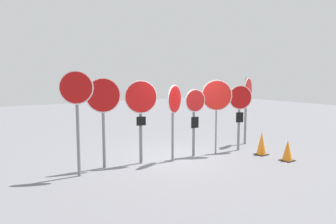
# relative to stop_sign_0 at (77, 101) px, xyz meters

# --- Properties ---
(ground_plane) EXTENTS (40.00, 40.00, 0.00)m
(ground_plane) POSITION_rel_stop_sign_0_xyz_m (3.04, 0.09, -1.85)
(ground_plane) COLOR slate
(stop_sign_0) EXTENTS (0.73, 0.39, 2.57)m
(stop_sign_0) POSITION_rel_stop_sign_0_xyz_m (0.00, 0.00, 0.00)
(stop_sign_0) COLOR slate
(stop_sign_0) RESTS_ON ground
(stop_sign_1) EXTENTS (0.89, 0.26, 2.39)m
(stop_sign_1) POSITION_rel_stop_sign_0_xyz_m (0.80, 0.30, -0.14)
(stop_sign_1) COLOR slate
(stop_sign_1) RESTS_ON ground
(stop_sign_2) EXTENTS (0.88, 0.30, 2.32)m
(stop_sign_2) POSITION_rel_stop_sign_0_xyz_m (1.83, 0.16, -0.25)
(stop_sign_2) COLOR slate
(stop_sign_2) RESTS_ON ground
(stop_sign_3) EXTENTS (0.71, 0.41, 2.18)m
(stop_sign_3) POSITION_rel_stop_sign_0_xyz_m (2.72, -0.15, -0.26)
(stop_sign_3) COLOR slate
(stop_sign_3) RESTS_ON ground
(stop_sign_4) EXTENTS (0.69, 0.16, 2.04)m
(stop_sign_4) POSITION_rel_stop_sign_0_xyz_m (3.54, -0.04, -0.45)
(stop_sign_4) COLOR slate
(stop_sign_4) RESTS_ON ground
(stop_sign_5) EXTENTS (0.81, 0.53, 2.31)m
(stop_sign_5) POSITION_rel_stop_sign_0_xyz_m (4.29, -0.18, -0.10)
(stop_sign_5) COLOR slate
(stop_sign_5) RESTS_ON ground
(stop_sign_6) EXTENTS (0.72, 0.36, 2.13)m
(stop_sign_6) POSITION_rel_stop_sign_0_xyz_m (5.25, -0.21, -0.37)
(stop_sign_6) COLOR slate
(stop_sign_6) RESTS_ON ground
(stop_sign_7) EXTENTS (0.75, 0.40, 2.36)m
(stop_sign_7) POSITION_rel_stop_sign_0_xyz_m (6.20, 0.34, -0.17)
(stop_sign_7) COLOR slate
(stop_sign_7) RESTS_ON ground
(traffic_cone_0) EXTENTS (0.35, 0.35, 0.71)m
(traffic_cone_0) POSITION_rel_stop_sign_0_xyz_m (5.41, -1.01, -1.50)
(traffic_cone_0) COLOR black
(traffic_cone_0) RESTS_ON ground
(traffic_cone_1) EXTENTS (0.35, 0.35, 0.60)m
(traffic_cone_1) POSITION_rel_stop_sign_0_xyz_m (5.47, -1.90, -1.55)
(traffic_cone_1) COLOR black
(traffic_cone_1) RESTS_ON ground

